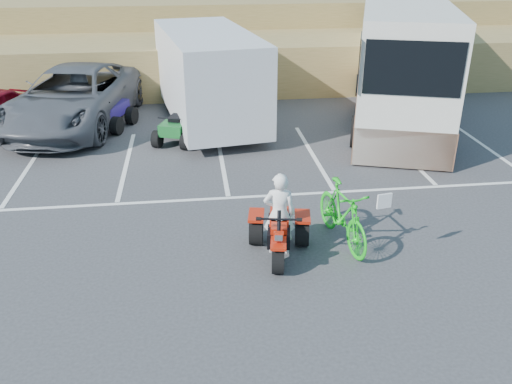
{
  "coord_description": "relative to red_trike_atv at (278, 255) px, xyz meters",
  "views": [
    {
      "loc": [
        -0.81,
        -9.59,
        5.85
      ],
      "look_at": [
        0.46,
        0.57,
        1.0
      ],
      "focal_mm": 38.0,
      "sensor_mm": 36.0,
      "label": 1
    }
  ],
  "objects": [
    {
      "name": "rv_motorhome",
      "position": [
        5.74,
        9.06,
        1.68
      ],
      "size": [
        5.96,
        11.08,
        3.87
      ],
      "rotation": [
        0.0,
        0.0,
        -0.32
      ],
      "color": "silver",
      "rests_on": "ground"
    },
    {
      "name": "quad_atv_green",
      "position": [
        -2.06,
        6.9,
        0.0
      ],
      "size": [
        1.58,
        1.81,
        0.99
      ],
      "primitive_type": null,
      "rotation": [
        0.0,
        0.0,
        -0.35
      ],
      "color": "#155C23",
      "rests_on": "ground"
    },
    {
      "name": "cargo_trailer",
      "position": [
        -0.96,
        8.79,
        1.66
      ],
      "size": [
        3.64,
        6.92,
        3.07
      ],
      "rotation": [
        0.0,
        0.0,
        0.16
      ],
      "color": "silver",
      "rests_on": "ground"
    },
    {
      "name": "red_trike_atv",
      "position": [
        0.0,
        0.0,
        0.0
      ],
      "size": [
        1.54,
        1.88,
        1.1
      ],
      "primitive_type": null,
      "rotation": [
        0.0,
        0.0,
        -0.18
      ],
      "color": "#B31E0A",
      "rests_on": "ground"
    },
    {
      "name": "ground",
      "position": [
        -0.8,
        0.37,
        0.0
      ],
      "size": [
        100.0,
        100.0,
        0.0
      ],
      "primitive_type": "plane",
      "color": "#353538",
      "rests_on": "ground"
    },
    {
      "name": "grass_embankment",
      "position": [
        -0.8,
        15.85,
        1.42
      ],
      "size": [
        40.0,
        8.5,
        3.1
      ],
      "color": "olive",
      "rests_on": "ground"
    },
    {
      "name": "parking_stripes",
      "position": [
        0.07,
        4.44,
        0.0
      ],
      "size": [
        28.0,
        5.16,
        0.01
      ],
      "color": "white",
      "rests_on": "ground"
    },
    {
      "name": "rider",
      "position": [
        0.03,
        0.15,
        0.87
      ],
      "size": [
        0.7,
        0.52,
        1.74
      ],
      "primitive_type": "imported",
      "rotation": [
        0.0,
        0.0,
        2.96
      ],
      "color": "white",
      "rests_on": "ground"
    },
    {
      "name": "green_dirt_bike",
      "position": [
        1.39,
        0.36,
        0.66
      ],
      "size": [
        1.0,
        2.27,
        1.32
      ],
      "primitive_type": "imported",
      "rotation": [
        0.0,
        0.0,
        0.18
      ],
      "color": "#14BF19",
      "rests_on": "ground"
    },
    {
      "name": "quad_atv_blue",
      "position": [
        -4.3,
        8.66,
        0.0
      ],
      "size": [
        1.78,
        2.03,
        1.11
      ],
      "primitive_type": null,
      "rotation": [
        0.0,
        0.0,
        -0.35
      ],
      "color": "navy",
      "rests_on": "ground"
    },
    {
      "name": "grey_pickup",
      "position": [
        -5.46,
        9.12,
        0.96
      ],
      "size": [
        4.48,
        7.39,
        1.92
      ],
      "primitive_type": "imported",
      "rotation": [
        0.0,
        0.0,
        -0.2
      ],
      "color": "#4F5158",
      "rests_on": "ground"
    }
  ]
}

